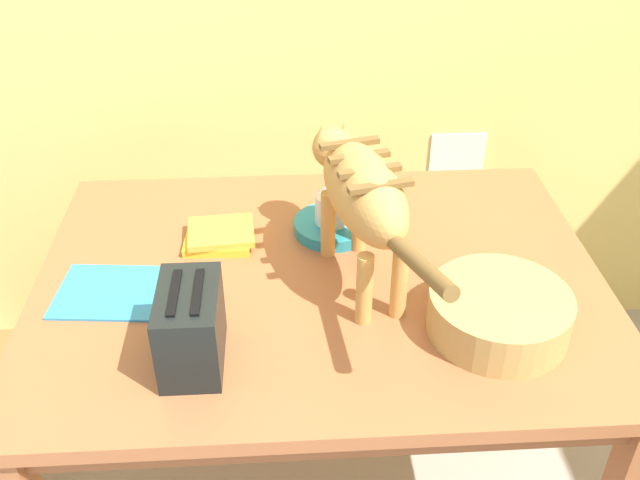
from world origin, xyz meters
The scene contains 8 objects.
dining_table centered at (0.06, 1.28, 0.65)m, with size 1.33×0.98×0.74m.
cat centered at (0.15, 1.27, 0.97)m, with size 0.22×0.69×0.33m.
saucer_bowl centered at (0.10, 1.47, 0.75)m, with size 0.20×0.20×0.03m, color teal.
coffee_mug centered at (0.10, 1.47, 0.81)m, with size 0.13×0.09×0.08m.
magazine centered at (-0.42, 1.25, 0.74)m, with size 0.24×0.20×0.01m, color teal.
book_stack centered at (-0.19, 1.44, 0.76)m, with size 0.18×0.15×0.04m.
wicker_basket centered at (0.42, 1.07, 0.79)m, with size 0.30×0.30×0.10m.
toaster centered at (-0.21, 1.02, 0.82)m, with size 0.12×0.20×0.18m.
Camera 1 is at (-0.02, -0.05, 1.75)m, focal length 39.68 mm.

